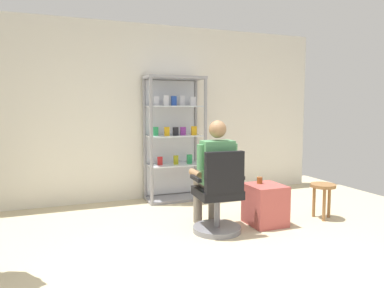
# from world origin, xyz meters

# --- Properties ---
(ground_plane) EXTENTS (7.20, 7.20, 0.00)m
(ground_plane) POSITION_xyz_m (0.00, 0.00, 0.00)
(ground_plane) COLOR #C6B793
(back_wall) EXTENTS (6.00, 0.10, 2.70)m
(back_wall) POSITION_xyz_m (0.00, 3.00, 1.35)
(back_wall) COLOR silver
(back_wall) RESTS_ON ground
(display_cabinet_main) EXTENTS (0.90, 0.45, 1.90)m
(display_cabinet_main) POSITION_xyz_m (0.40, 2.76, 0.97)
(display_cabinet_main) COLOR gray
(display_cabinet_main) RESTS_ON ground
(office_chair) EXTENTS (0.58, 0.56, 0.96)m
(office_chair) POSITION_xyz_m (0.38, 1.09, 0.39)
(office_chair) COLOR slate
(office_chair) RESTS_ON ground
(seated_shopkeeper) EXTENTS (0.51, 0.58, 1.29)m
(seated_shopkeeper) POSITION_xyz_m (0.39, 1.25, 0.71)
(seated_shopkeeper) COLOR slate
(seated_shopkeeper) RESTS_ON ground
(storage_crate) EXTENTS (0.42, 0.45, 0.49)m
(storage_crate) POSITION_xyz_m (1.05, 1.17, 0.25)
(storage_crate) COLOR #B24C47
(storage_crate) RESTS_ON ground
(tea_glass) EXTENTS (0.07, 0.07, 0.08)m
(tea_glass) POSITION_xyz_m (1.02, 1.26, 0.54)
(tea_glass) COLOR brown
(tea_glass) RESTS_ON storage_crate
(wooden_stool) EXTENTS (0.32, 0.32, 0.45)m
(wooden_stool) POSITION_xyz_m (1.87, 1.10, 0.36)
(wooden_stool) COLOR olive
(wooden_stool) RESTS_ON ground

